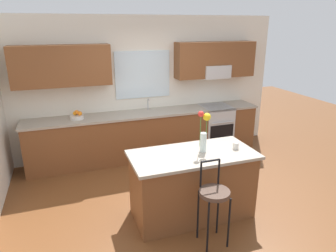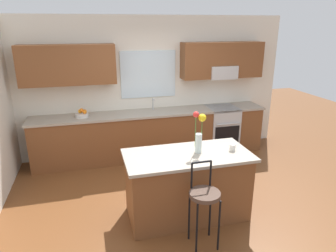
{
  "view_description": "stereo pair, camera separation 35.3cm",
  "coord_description": "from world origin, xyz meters",
  "px_view_note": "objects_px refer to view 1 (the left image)",
  "views": [
    {
      "loc": [
        -1.5,
        -3.78,
        2.53
      ],
      "look_at": [
        0.02,
        0.55,
        1.0
      ],
      "focal_mm": 32.7,
      "sensor_mm": 36.0,
      "label": 1
    },
    {
      "loc": [
        -1.16,
        -3.88,
        2.53
      ],
      "look_at": [
        0.02,
        0.55,
        1.0
      ],
      "focal_mm": 32.7,
      "sensor_mm": 36.0,
      "label": 2
    }
  ],
  "objects_px": {
    "mug_ceramic": "(236,145)",
    "kitchen_island": "(192,184)",
    "flower_vase": "(204,132)",
    "fruit_bowl_oranges": "(77,116)",
    "oven_range": "(215,127)",
    "bar_stool_near": "(214,196)"
  },
  "relations": [
    {
      "from": "bar_stool_near",
      "to": "kitchen_island",
      "type": "bearing_deg",
      "value": 90.0
    },
    {
      "from": "flower_vase",
      "to": "mug_ceramic",
      "type": "height_order",
      "value": "flower_vase"
    },
    {
      "from": "mug_ceramic",
      "to": "fruit_bowl_oranges",
      "type": "distance_m",
      "value": 2.9
    },
    {
      "from": "kitchen_island",
      "to": "flower_vase",
      "type": "height_order",
      "value": "flower_vase"
    },
    {
      "from": "oven_range",
      "to": "kitchen_island",
      "type": "relative_size",
      "value": 0.55
    },
    {
      "from": "bar_stool_near",
      "to": "fruit_bowl_oranges",
      "type": "xyz_separation_m",
      "value": [
        -1.34,
        2.73,
        0.33
      ]
    },
    {
      "from": "oven_range",
      "to": "flower_vase",
      "type": "distance_m",
      "value": 2.54
    },
    {
      "from": "mug_ceramic",
      "to": "fruit_bowl_oranges",
      "type": "bearing_deg",
      "value": 132.2
    },
    {
      "from": "mug_ceramic",
      "to": "kitchen_island",
      "type": "bearing_deg",
      "value": 176.07
    },
    {
      "from": "flower_vase",
      "to": "fruit_bowl_oranges",
      "type": "height_order",
      "value": "flower_vase"
    },
    {
      "from": "oven_range",
      "to": "flower_vase",
      "type": "relative_size",
      "value": 1.64
    },
    {
      "from": "kitchen_island",
      "to": "bar_stool_near",
      "type": "height_order",
      "value": "bar_stool_near"
    },
    {
      "from": "flower_vase",
      "to": "kitchen_island",
      "type": "bearing_deg",
      "value": -173.02
    },
    {
      "from": "fruit_bowl_oranges",
      "to": "mug_ceramic",
      "type": "bearing_deg",
      "value": -47.8
    },
    {
      "from": "flower_vase",
      "to": "oven_range",
      "type": "bearing_deg",
      "value": 58.17
    },
    {
      "from": "oven_range",
      "to": "flower_vase",
      "type": "height_order",
      "value": "flower_vase"
    },
    {
      "from": "kitchen_island",
      "to": "mug_ceramic",
      "type": "distance_m",
      "value": 0.79
    },
    {
      "from": "flower_vase",
      "to": "fruit_bowl_oranges",
      "type": "bearing_deg",
      "value": 125.51
    },
    {
      "from": "bar_stool_near",
      "to": "flower_vase",
      "type": "xyz_separation_m",
      "value": [
        0.15,
        0.64,
        0.56
      ]
    },
    {
      "from": "oven_range",
      "to": "kitchen_island",
      "type": "height_order",
      "value": "same"
    },
    {
      "from": "flower_vase",
      "to": "mug_ceramic",
      "type": "bearing_deg",
      "value": -7.57
    },
    {
      "from": "flower_vase",
      "to": "fruit_bowl_oranges",
      "type": "xyz_separation_m",
      "value": [
        -1.49,
        2.09,
        -0.23
      ]
    }
  ]
}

